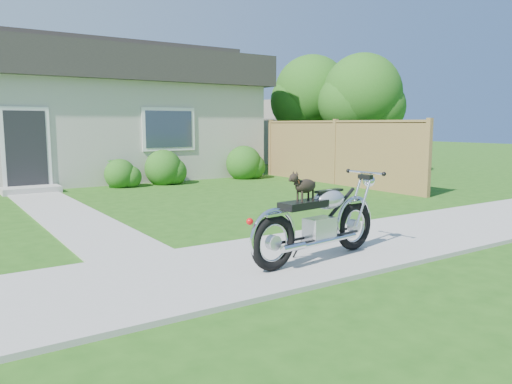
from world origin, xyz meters
TOP-DOWN VIEW (x-y plane):
  - ground at (0.00, 0.00)m, footprint 80.00×80.00m
  - sidewalk at (0.00, 0.00)m, footprint 24.00×2.20m
  - walkway at (-1.50, 5.00)m, footprint 1.20×8.00m
  - house at (-0.00, 11.99)m, footprint 12.60×7.03m
  - fence at (6.30, 5.75)m, footprint 0.12×6.62m
  - tree_near at (9.16, 7.34)m, footprint 2.76×2.72m
  - tree_far at (8.88, 9.71)m, footprint 2.86×2.84m
  - shrub_row at (1.08, 8.50)m, footprint 11.29×1.15m
  - potted_plant_right at (0.65, 8.55)m, footprint 0.57×0.57m
  - motorcycle_with_dog at (0.42, -0.39)m, footprint 2.22×0.64m

SIDE VIEW (x-z plane):
  - ground at x=0.00m, z-range 0.00..0.00m
  - walkway at x=-1.50m, z-range 0.00..0.03m
  - sidewalk at x=0.00m, z-range 0.00..0.04m
  - potted_plant_right at x=0.65m, z-range 0.00..0.77m
  - shrub_row at x=1.08m, z-range -0.14..1.01m
  - motorcycle_with_dog at x=0.42m, z-range -0.02..1.11m
  - fence at x=6.30m, z-range -0.01..1.89m
  - house at x=0.00m, z-range -0.09..4.41m
  - tree_near at x=9.16m, z-range 0.59..4.76m
  - tree_far at x=8.88m, z-range 0.61..4.98m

